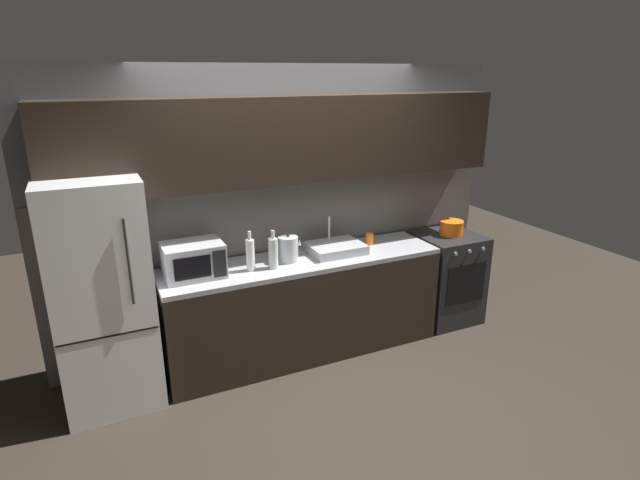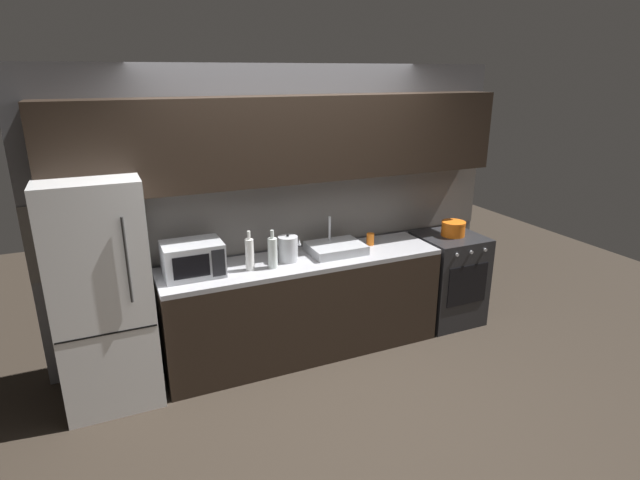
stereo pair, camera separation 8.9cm
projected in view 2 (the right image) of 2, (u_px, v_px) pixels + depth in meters
The scene contains 12 objects.
ground_plane at pixel (349, 407), 3.89m from camera, with size 10.00×10.00×0.00m, color #2D261E.
back_wall at pixel (289, 178), 4.43m from camera, with size 4.20×0.44×2.50m.
counter_run at pixel (304, 306), 4.52m from camera, with size 2.46×0.60×0.90m.
refrigerator at pixel (102, 293), 3.76m from camera, with size 0.68×0.69×1.75m.
oven_range at pixel (447, 278), 5.13m from camera, with size 0.60×0.62×0.90m.
microwave at pixel (193, 259), 3.99m from camera, with size 0.46×0.35×0.27m.
sink_basin at pixel (336, 248), 4.52m from camera, with size 0.48×0.38×0.30m.
kettle at pixel (288, 249), 4.30m from camera, with size 0.20×0.17×0.24m.
wine_bottle_white at pixel (250, 254), 4.10m from camera, with size 0.07×0.07×0.33m.
wine_bottle_clear at pixel (273, 252), 4.14m from camera, with size 0.08×0.08×0.32m.
mug_orange at pixel (370, 239), 4.71m from camera, with size 0.07×0.07×0.11m, color orange.
cooking_pot at pixel (453, 229), 4.97m from camera, with size 0.23×0.23×0.14m.
Camera 2 is at (-1.54, -2.91, 2.44)m, focal length 28.54 mm.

